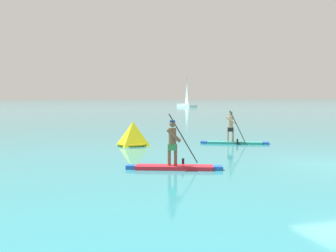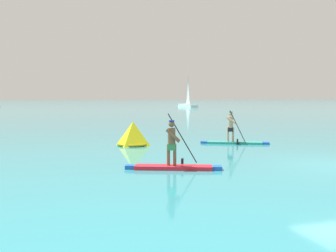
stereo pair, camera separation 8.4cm
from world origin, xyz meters
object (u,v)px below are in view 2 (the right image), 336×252
Objects in this scene: paddleboarder_mid_center at (234,137)px; sailboat_right_horizon at (188,103)px; race_marker_buoy at (133,135)px; paddleboarder_near_left at (174,160)px.

sailboat_right_horizon is at bearing 97.42° from paddleboarder_mid_center.
sailboat_right_horizon is at bearing 67.44° from race_marker_buoy.
paddleboarder_near_left is 6.93m from race_marker_buoy.
paddleboarder_mid_center is 69.39m from sailboat_right_horizon.
paddleboarder_mid_center is at bearing -9.37° from race_marker_buoy.
paddleboarder_mid_center is 0.50× the size of sailboat_right_horizon.
race_marker_buoy is (0.16, 6.93, 0.21)m from paddleboarder_near_left.
paddleboarder_near_left is 0.95× the size of paddleboarder_mid_center.
paddleboarder_near_left reaches higher than paddleboarder_mid_center.
paddleboarder_near_left is at bearing -105.32° from paddleboarder_mid_center.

